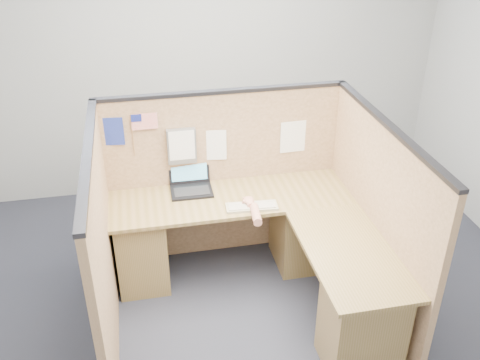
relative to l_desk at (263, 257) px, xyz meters
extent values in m
plane|color=#1E222B|center=(-0.18, -0.29, -0.39)|extent=(5.00, 5.00, 0.00)
plane|color=#A5A8AA|center=(-0.18, 1.96, 1.01)|extent=(5.00, 0.00, 5.00)
cube|color=brown|center=(-0.18, 0.71, 0.36)|extent=(2.05, 0.05, 1.50)
cube|color=#232328|center=(-0.18, 0.71, 1.12)|extent=(2.05, 0.06, 0.03)
cube|color=brown|center=(-1.18, -0.19, 0.36)|extent=(0.05, 1.80, 1.50)
cube|color=#232328|center=(-1.18, -0.19, 1.12)|extent=(0.06, 1.80, 0.03)
cube|color=brown|center=(0.82, -0.19, 0.36)|extent=(0.05, 1.80, 1.50)
cube|color=#232328|center=(0.82, -0.19, 1.12)|extent=(0.06, 1.80, 0.03)
cube|color=brown|center=(-0.18, 0.39, 0.32)|extent=(1.95, 0.60, 0.03)
cube|color=brown|center=(0.49, -0.49, 0.32)|extent=(0.60, 1.15, 0.03)
cube|color=brown|center=(-0.93, 0.39, -0.04)|extent=(0.40, 0.50, 0.70)
cube|color=brown|center=(0.42, 0.39, -0.04)|extent=(0.40, 0.50, 0.70)
cube|color=brown|center=(0.49, -0.81, -0.04)|extent=(0.50, 0.40, 0.70)
cube|color=black|center=(-0.49, 0.53, 0.35)|extent=(0.34, 0.26, 0.02)
cube|color=black|center=(-0.49, 0.69, 0.47)|extent=(0.34, 0.08, 0.23)
cube|color=teal|center=(-0.49, 0.68, 0.47)|extent=(0.30, 0.06, 0.19)
cube|color=tan|center=(-0.05, 0.20, 0.35)|extent=(0.41, 0.17, 0.02)
cube|color=silver|center=(-0.05, 0.20, 0.36)|extent=(0.38, 0.14, 0.01)
ellipsoid|color=#BABABF|center=(-0.07, 0.24, 0.36)|extent=(0.12, 0.09, 0.04)
ellipsoid|color=tan|center=(-0.07, 0.24, 0.38)|extent=(0.08, 0.11, 0.05)
cylinder|color=tan|center=(-0.06, 0.19, 0.37)|extent=(0.06, 0.05, 0.06)
cylinder|color=tan|center=(-0.05, 0.05, 0.37)|extent=(0.09, 0.25, 0.08)
cube|color=navy|center=(-1.06, 0.68, 0.87)|extent=(0.17, 0.03, 0.23)
cylinder|color=olive|center=(-0.91, 0.67, 0.82)|extent=(0.01, 0.01, 0.36)
cube|color=red|center=(-0.81, 0.67, 0.94)|extent=(0.20, 0.00, 0.13)
cube|color=navy|center=(-0.87, 0.67, 0.97)|extent=(0.08, 0.00, 0.06)
cube|color=slate|center=(-0.53, 0.66, 0.70)|extent=(0.23, 0.05, 0.30)
cube|color=white|center=(-0.53, 0.63, 0.72)|extent=(0.21, 0.01, 0.25)
cube|color=white|center=(-0.27, 0.68, 0.67)|extent=(0.21, 0.03, 0.27)
cube|color=white|center=(0.41, 0.68, 0.69)|extent=(0.22, 0.01, 0.28)
camera|label=1|loc=(-0.86, -3.25, 2.59)|focal=40.00mm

